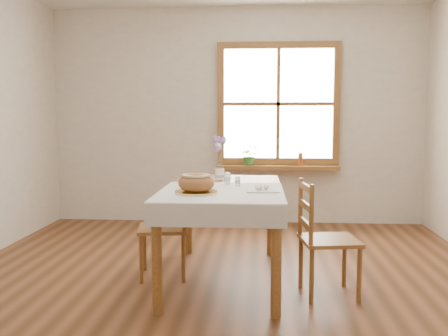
{
  "coord_description": "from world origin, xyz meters",
  "views": [
    {
      "loc": [
        0.27,
        -3.59,
        1.31
      ],
      "look_at": [
        0.0,
        0.3,
        0.9
      ],
      "focal_mm": 40.0,
      "sensor_mm": 36.0,
      "label": 1
    }
  ],
  "objects_px": {
    "chair_left": "(163,227)",
    "bread_plate": "(196,192)",
    "dining_table": "(224,198)",
    "flower_vase": "(219,175)",
    "chair_right": "(329,239)"
  },
  "relations": [
    {
      "from": "chair_left",
      "to": "bread_plate",
      "type": "bearing_deg",
      "value": 28.49
    },
    {
      "from": "dining_table",
      "to": "chair_left",
      "type": "xyz_separation_m",
      "value": [
        -0.5,
        0.04,
        -0.25
      ]
    },
    {
      "from": "bread_plate",
      "to": "flower_vase",
      "type": "xyz_separation_m",
      "value": [
        0.1,
        0.81,
        0.03
      ]
    },
    {
      "from": "bread_plate",
      "to": "flower_vase",
      "type": "height_order",
      "value": "flower_vase"
    },
    {
      "from": "chair_right",
      "to": "bread_plate",
      "type": "distance_m",
      "value": 1.02
    },
    {
      "from": "dining_table",
      "to": "chair_left",
      "type": "distance_m",
      "value": 0.56
    },
    {
      "from": "chair_left",
      "to": "bread_plate",
      "type": "height_order",
      "value": "chair_left"
    },
    {
      "from": "chair_left",
      "to": "chair_right",
      "type": "bearing_deg",
      "value": 66.83
    },
    {
      "from": "chair_right",
      "to": "dining_table",
      "type": "bearing_deg",
      "value": 61.07
    },
    {
      "from": "chair_right",
      "to": "flower_vase",
      "type": "xyz_separation_m",
      "value": [
        -0.86,
        0.7,
        0.37
      ]
    },
    {
      "from": "chair_left",
      "to": "bread_plate",
      "type": "distance_m",
      "value": 0.66
    },
    {
      "from": "chair_left",
      "to": "chair_right",
      "type": "relative_size",
      "value": 0.98
    },
    {
      "from": "chair_right",
      "to": "bread_plate",
      "type": "height_order",
      "value": "chair_right"
    },
    {
      "from": "bread_plate",
      "to": "flower_vase",
      "type": "relative_size",
      "value": 3.22
    },
    {
      "from": "dining_table",
      "to": "chair_right",
      "type": "height_order",
      "value": "chair_right"
    }
  ]
}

